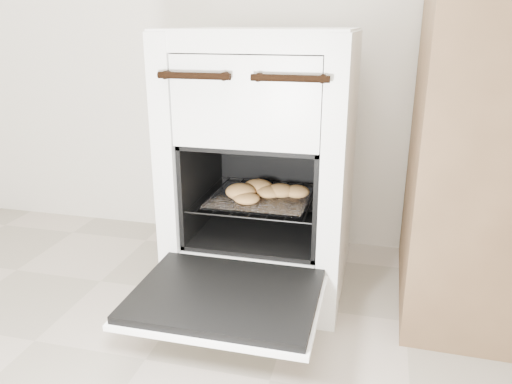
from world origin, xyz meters
TOP-DOWN VIEW (x-y plane):
  - stove at (-0.13, 1.21)m, footprint 0.53×0.59m
  - oven_door at (-0.13, 0.76)m, footprint 0.48×0.37m
  - oven_rack at (-0.13, 1.15)m, footprint 0.39×0.37m
  - foil_sheet at (-0.13, 1.13)m, footprint 0.30×0.26m
  - baked_rolls at (-0.12, 1.13)m, footprint 0.26×0.21m

SIDE VIEW (x-z plane):
  - oven_door at x=-0.13m, z-range 0.16..0.19m
  - oven_rack at x=-0.13m, z-range 0.31..0.31m
  - foil_sheet at x=-0.13m, z-range 0.31..0.32m
  - baked_rolls at x=-0.12m, z-range 0.32..0.36m
  - stove at x=-0.13m, z-range -0.01..0.80m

